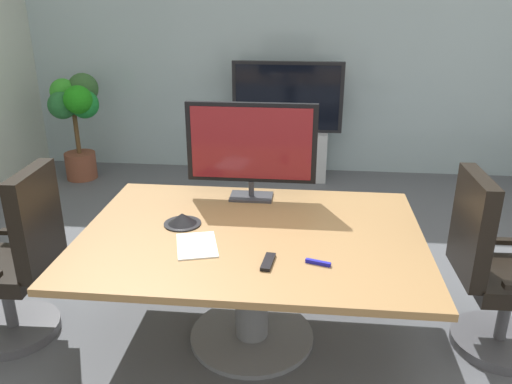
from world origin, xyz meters
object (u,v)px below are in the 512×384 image
office_chair_left (17,270)px  office_chair_right (494,280)px  conference_phone (182,219)px  tv_monitor (251,146)px  remote_control (268,262)px  conference_table (252,258)px  potted_plant (76,111)px  wall_display_unit (287,140)px

office_chair_left → office_chair_right: same height
conference_phone → office_chair_right: bearing=0.1°
office_chair_right → tv_monitor: tv_monitor is taller
office_chair_left → remote_control: size_ratio=6.41×
office_chair_left → conference_phone: (0.98, 0.17, 0.30)m
conference_table → potted_plant: potted_plant is taller
tv_monitor → potted_plant: (-2.17, 2.15, -0.30)m
potted_plant → conference_phone: bearing=-55.3°
conference_table → conference_phone: 0.47m
office_chair_right → wall_display_unit: bearing=23.4°
wall_display_unit → remote_control: wall_display_unit is taller
wall_display_unit → potted_plant: bearing=-173.4°
office_chair_right → remote_control: office_chair_right is taller
potted_plant → remote_control: size_ratio=6.88×
tv_monitor → conference_phone: 0.67m
conference_phone → remote_control: conference_phone is taller
office_chair_left → office_chair_right: bearing=91.5°
office_chair_right → office_chair_left: bearing=92.1°
potted_plant → conference_phone: 3.18m
conference_phone → remote_control: 0.68m
office_chair_right → conference_table: bearing=91.5°
potted_plant → conference_phone: size_ratio=5.32×
wall_display_unit → conference_table: bearing=-91.3°
office_chair_left → tv_monitor: (1.34, 0.63, 0.63)m
office_chair_left → remote_control: bearing=78.9°
office_chair_left → tv_monitor: bearing=113.1°
office_chair_right → tv_monitor: (-1.46, 0.46, 0.63)m
tv_monitor → remote_control: bearing=-78.3°
tv_monitor → wall_display_unit: size_ratio=0.64×
wall_display_unit → tv_monitor: bearing=-93.0°
tv_monitor → potted_plant: 3.07m
conference_table → conference_phone: bearing=170.7°
tv_monitor → conference_table: bearing=-83.7°
conference_phone → remote_control: (0.54, -0.41, -0.02)m
office_chair_right → potted_plant: (-3.62, 2.61, 0.33)m
tv_monitor → conference_phone: bearing=-128.0°
conference_table → tv_monitor: 0.74m
conference_table → office_chair_right: office_chair_right is taller
wall_display_unit → potted_plant: wall_display_unit is taller
office_chair_left → potted_plant: bearing=-165.5°
conference_table → tv_monitor: tv_monitor is taller
wall_display_unit → remote_control: 3.30m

